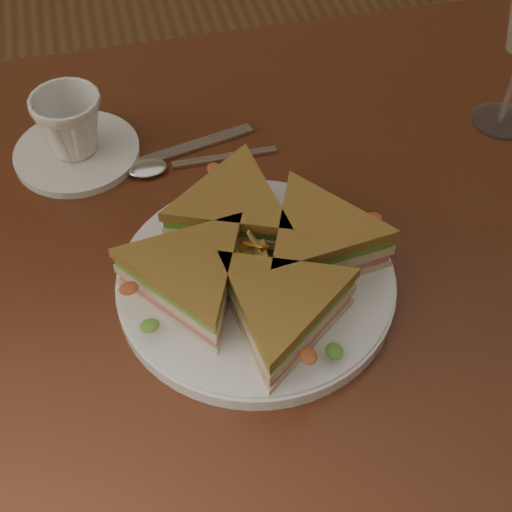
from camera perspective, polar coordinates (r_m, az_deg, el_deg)
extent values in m
plane|color=brown|center=(1.44, 0.77, -18.37)|extent=(6.00, 6.00, 0.00)
cube|color=#37180C|center=(0.81, 1.29, 1.31)|extent=(1.20, 0.80, 0.04)
cylinder|color=#32180F|center=(1.48, 18.38, 4.80)|extent=(0.06, 0.06, 0.71)
cylinder|color=silver|center=(0.74, 0.00, -2.11)|extent=(0.29, 0.29, 0.02)
cube|color=silver|center=(0.88, -2.51, 7.85)|extent=(0.13, 0.01, 0.00)
ellipsoid|color=silver|center=(0.87, -8.68, 6.93)|extent=(0.05, 0.03, 0.01)
cube|color=silver|center=(0.89, -6.26, 8.31)|extent=(0.20, 0.06, 0.00)
cube|color=silver|center=(0.88, -11.72, 6.48)|extent=(0.05, 0.02, 0.00)
cylinder|color=white|center=(0.98, 18.94, 10.18)|extent=(0.07, 0.07, 0.00)
cylinder|color=white|center=(0.95, 19.77, 12.68)|extent=(0.01, 0.01, 0.10)
cylinder|color=silver|center=(0.91, -14.12, 8.04)|extent=(0.15, 0.15, 0.01)
imported|color=silver|center=(0.88, -14.65, 10.16)|extent=(0.10, 0.10, 0.08)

